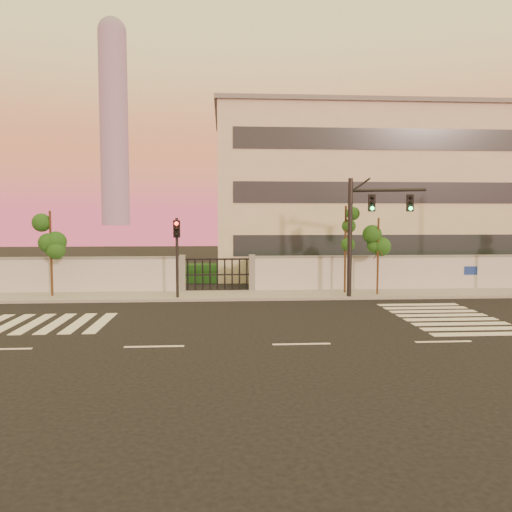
% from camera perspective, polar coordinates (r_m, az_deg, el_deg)
% --- Properties ---
extents(ground, '(120.00, 120.00, 0.00)m').
position_cam_1_polar(ground, '(17.42, 5.22, -10.02)').
color(ground, black).
rests_on(ground, ground).
extents(sidewalk, '(60.00, 3.00, 0.15)m').
position_cam_1_polar(sidewalk, '(27.62, 1.80, -4.47)').
color(sidewalk, gray).
rests_on(sidewalk, ground).
extents(perimeter_wall, '(60.00, 0.36, 2.20)m').
position_cam_1_polar(perimeter_wall, '(28.97, 1.72, -2.06)').
color(perimeter_wall, silver).
rests_on(perimeter_wall, ground).
extents(hedge_row, '(41.00, 4.25, 1.80)m').
position_cam_1_polar(hedge_row, '(31.82, 3.15, -1.95)').
color(hedge_row, '#163510').
rests_on(hedge_row, ground).
extents(institutional_building, '(24.40, 12.40, 12.25)m').
position_cam_1_polar(institutional_building, '(40.41, 13.08, 6.87)').
color(institutional_building, beige).
rests_on(institutional_building, ground).
extents(distant_skyscraper, '(16.00, 16.00, 118.00)m').
position_cam_1_polar(distant_skyscraper, '(308.57, -15.95, 15.00)').
color(distant_skyscraper, slate).
rests_on(distant_skyscraper, ground).
extents(road_markings, '(57.00, 7.62, 0.02)m').
position_cam_1_polar(road_markings, '(20.89, -0.73, -7.53)').
color(road_markings, silver).
rests_on(road_markings, ground).
extents(street_tree_c, '(1.49, 1.19, 4.70)m').
position_cam_1_polar(street_tree_c, '(28.73, -22.38, 2.33)').
color(street_tree_c, '#382314').
rests_on(street_tree_c, ground).
extents(street_tree_d, '(1.48, 1.18, 4.99)m').
position_cam_1_polar(street_tree_d, '(28.20, 10.24, 2.99)').
color(street_tree_d, '#382314').
rests_on(street_tree_d, ground).
extents(street_tree_e, '(1.34, 1.07, 4.32)m').
position_cam_1_polar(street_tree_e, '(27.92, 13.83, 1.91)').
color(street_tree_e, '#382314').
rests_on(street_tree_e, ground).
extents(traffic_signal_main, '(3.96, 1.47, 6.40)m').
position_cam_1_polar(traffic_signal_main, '(27.01, 12.36, 3.69)').
color(traffic_signal_main, black).
rests_on(traffic_signal_main, ground).
extents(traffic_signal_secondary, '(0.34, 0.33, 4.33)m').
position_cam_1_polar(traffic_signal_secondary, '(26.33, -9.02, 0.89)').
color(traffic_signal_secondary, black).
rests_on(traffic_signal_secondary, ground).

